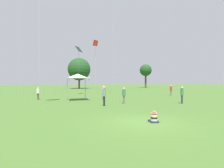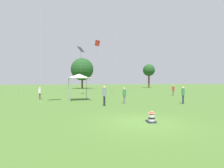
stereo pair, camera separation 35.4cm
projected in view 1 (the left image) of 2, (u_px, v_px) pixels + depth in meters
name	position (u px, v px, depth m)	size (l,w,h in m)	color
ground_plane	(144.00, 122.00, 9.50)	(300.00, 300.00, 0.00)	#426628
seated_toddler	(154.00, 118.00, 9.49)	(0.49, 0.58, 0.62)	#282D47
person_standing_0	(171.00, 89.00, 28.33)	(0.54, 0.54, 1.70)	slate
person_standing_2	(103.00, 91.00, 21.52)	(0.32, 0.32, 1.73)	brown
person_standing_4	(38.00, 92.00, 21.81)	(0.46, 0.46, 1.58)	brown
person_standing_5	(124.00, 94.00, 17.78)	(0.35, 0.35, 1.63)	slate
person_standing_6	(182.00, 93.00, 17.76)	(0.40, 0.40, 1.73)	#282D42
person_standing_7	(104.00, 94.00, 16.05)	(0.43, 0.43, 1.81)	black
canopy_tent	(78.00, 76.00, 20.89)	(2.60, 2.60, 3.18)	white
kite_1	(79.00, 50.00, 30.39)	(1.43, 1.50, 8.41)	#1E2328
kite_5	(95.00, 45.00, 29.89)	(1.01, 0.71, 9.35)	red
distant_tree_0	(79.00, 69.00, 58.27)	(7.53, 7.53, 10.24)	brown
distant_tree_1	(146.00, 70.00, 66.98)	(4.54, 4.54, 9.03)	brown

